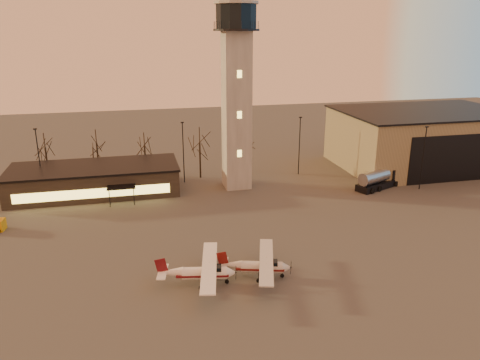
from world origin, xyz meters
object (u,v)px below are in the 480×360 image
object	(u,v)px
control_tower	(236,84)
terminal	(95,179)
hangar	(423,138)
fuel_truck	(378,181)
cessna_rear	(206,275)
cessna_front	(263,269)

from	to	relation	value
control_tower	terminal	distance (m)	26.24
hangar	fuel_truck	xyz separation A→B (m)	(-14.16, -9.99, -3.93)
control_tower	cessna_rear	size ratio (longest dim) A/B	3.06
hangar	cessna_rear	size ratio (longest dim) A/B	2.87
hangar	terminal	size ratio (longest dim) A/B	1.20
control_tower	hangar	bearing A→B (deg)	6.31
control_tower	fuel_truck	world-z (taller)	control_tower
control_tower	hangar	distance (m)	37.90
terminal	cessna_rear	distance (m)	33.28
hangar	terminal	xyz separation A→B (m)	(-57.99, -2.00, -3.00)
hangar	terminal	distance (m)	58.11
terminal	fuel_truck	xyz separation A→B (m)	(43.83, -7.99, -0.93)
hangar	cessna_front	world-z (taller)	hangar
control_tower	fuel_truck	xyz separation A→B (m)	(21.84, -6.01, -15.10)
fuel_truck	cessna_front	bearing A→B (deg)	-161.34
terminal	fuel_truck	distance (m)	44.56
control_tower	fuel_truck	bearing A→B (deg)	-15.39
control_tower	hangar	xyz separation A→B (m)	(36.00, 3.98, -11.17)
cessna_rear	fuel_truck	bearing A→B (deg)	47.17
cessna_front	fuel_truck	xyz separation A→B (m)	(25.69, 22.94, 0.28)
control_tower	terminal	size ratio (longest dim) A/B	1.28
hangar	fuel_truck	world-z (taller)	hangar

